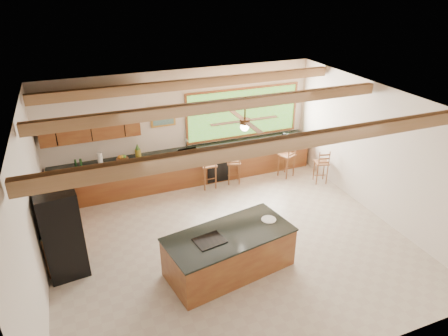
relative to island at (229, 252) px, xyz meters
name	(u,v)px	position (x,y,z in m)	size (l,w,h in m)	color
ground	(230,242)	(0.35, 0.80, -0.42)	(7.20, 7.20, 0.00)	#BBAE9B
room_shell	(211,136)	(0.19, 1.45, 1.80)	(7.27, 6.54, 3.02)	beige
counter_run	(163,178)	(-0.46, 3.32, 0.05)	(7.12, 3.10, 1.28)	brown
island	(229,252)	(0.00, 0.00, 0.00)	(2.54, 1.51, 0.85)	brown
refrigerator	(62,233)	(-2.86, 1.08, 0.46)	(0.75, 0.73, 1.76)	black
bar_stool_a	(234,163)	(1.46, 3.19, 0.18)	(0.45, 0.45, 1.00)	brown
bar_stool_b	(209,166)	(0.73, 3.19, 0.23)	(0.39, 0.39, 1.08)	brown
bar_stool_c	(288,156)	(2.97, 3.00, 0.21)	(0.49, 0.49, 1.06)	brown
bar_stool_d	(323,164)	(3.65, 2.34, 0.16)	(0.43, 0.43, 0.97)	brown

